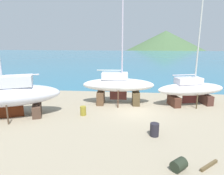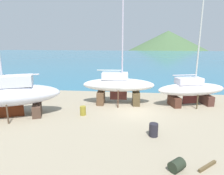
{
  "view_description": "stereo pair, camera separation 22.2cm",
  "coord_description": "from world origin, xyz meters",
  "px_view_note": "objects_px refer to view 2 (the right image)",
  "views": [
    {
      "loc": [
        -0.38,
        -17.79,
        6.5
      ],
      "look_at": [
        -2.22,
        0.79,
        2.06
      ],
      "focal_mm": 32.38,
      "sensor_mm": 36.0,
      "label": 1
    },
    {
      "loc": [
        -0.16,
        -17.77,
        6.5
      ],
      "look_at": [
        -2.22,
        0.79,
        2.06
      ],
      "focal_mm": 32.38,
      "sensor_mm": 36.0,
      "label": 2
    }
  ],
  "objects_px": {
    "sailboat_small_center": "(10,95)",
    "barrel_tar_black": "(43,96)",
    "sailboat_large_starboard": "(191,89)",
    "sailboat_far_slipway": "(118,85)",
    "barrel_rust_far": "(177,165)",
    "barrel_tipped_center": "(83,111)",
    "barrel_tipped_right": "(154,130)"
  },
  "relations": [
    {
      "from": "barrel_tipped_center",
      "to": "barrel_tar_black",
      "type": "bearing_deg",
      "value": 144.21
    },
    {
      "from": "sailboat_small_center",
      "to": "sailboat_far_slipway",
      "type": "xyz_separation_m",
      "value": [
        8.76,
        4.68,
        -0.0
      ]
    },
    {
      "from": "sailboat_far_slipway",
      "to": "barrel_tipped_right",
      "type": "height_order",
      "value": "sailboat_far_slipway"
    },
    {
      "from": "sailboat_large_starboard",
      "to": "barrel_tipped_center",
      "type": "bearing_deg",
      "value": -174.02
    },
    {
      "from": "barrel_tipped_right",
      "to": "barrel_rust_far",
      "type": "bearing_deg",
      "value": -77.17
    },
    {
      "from": "sailboat_far_slipway",
      "to": "barrel_tar_black",
      "type": "relative_size",
      "value": 16.32
    },
    {
      "from": "barrel_rust_far",
      "to": "barrel_tipped_center",
      "type": "relative_size",
      "value": 0.93
    },
    {
      "from": "sailboat_large_starboard",
      "to": "sailboat_far_slipway",
      "type": "bearing_deg",
      "value": 167.55
    },
    {
      "from": "sailboat_large_starboard",
      "to": "sailboat_far_slipway",
      "type": "xyz_separation_m",
      "value": [
        -7.31,
        -0.37,
        0.31
      ]
    },
    {
      "from": "sailboat_small_center",
      "to": "barrel_tipped_right",
      "type": "xyz_separation_m",
      "value": [
        11.77,
        -2.28,
        -1.52
      ]
    },
    {
      "from": "sailboat_far_slipway",
      "to": "barrel_rust_far",
      "type": "height_order",
      "value": "sailboat_far_slipway"
    },
    {
      "from": "sailboat_far_slipway",
      "to": "sailboat_large_starboard",
      "type": "bearing_deg",
      "value": -0.09
    },
    {
      "from": "sailboat_large_starboard",
      "to": "barrel_tipped_center",
      "type": "height_order",
      "value": "sailboat_large_starboard"
    },
    {
      "from": "barrel_rust_far",
      "to": "barrel_tar_black",
      "type": "distance_m",
      "value": 16.5
    },
    {
      "from": "sailboat_small_center",
      "to": "sailboat_far_slipway",
      "type": "relative_size",
      "value": 1.05
    },
    {
      "from": "sailboat_large_starboard",
      "to": "barrel_tipped_right",
      "type": "bearing_deg",
      "value": -135.74
    },
    {
      "from": "sailboat_large_starboard",
      "to": "barrel_rust_far",
      "type": "xyz_separation_m",
      "value": [
        -3.46,
        -11.03,
        -1.36
      ]
    },
    {
      "from": "sailboat_large_starboard",
      "to": "sailboat_far_slipway",
      "type": "distance_m",
      "value": 7.33
    },
    {
      "from": "barrel_tar_black",
      "to": "barrel_rust_far",
      "type": "bearing_deg",
      "value": -42.2
    },
    {
      "from": "sailboat_far_slipway",
      "to": "barrel_tar_black",
      "type": "height_order",
      "value": "sailboat_far_slipway"
    },
    {
      "from": "sailboat_small_center",
      "to": "barrel_tipped_right",
      "type": "distance_m",
      "value": 12.08
    },
    {
      "from": "sailboat_small_center",
      "to": "barrel_tipped_right",
      "type": "height_order",
      "value": "sailboat_small_center"
    },
    {
      "from": "sailboat_small_center",
      "to": "barrel_tar_black",
      "type": "xyz_separation_m",
      "value": [
        0.39,
        5.1,
        -1.58
      ]
    },
    {
      "from": "barrel_rust_far",
      "to": "barrel_tipped_right",
      "type": "distance_m",
      "value": 3.8
    },
    {
      "from": "barrel_rust_far",
      "to": "sailboat_large_starboard",
      "type": "bearing_deg",
      "value": 72.61
    },
    {
      "from": "sailboat_small_center",
      "to": "barrel_tar_black",
      "type": "distance_m",
      "value": 5.35
    },
    {
      "from": "barrel_tar_black",
      "to": "sailboat_small_center",
      "type": "bearing_deg",
      "value": -94.35
    },
    {
      "from": "barrel_rust_far",
      "to": "barrel_tipped_center",
      "type": "bearing_deg",
      "value": 133.29
    },
    {
      "from": "barrel_rust_far",
      "to": "barrel_tar_black",
      "type": "xyz_separation_m",
      "value": [
        -12.22,
        11.09,
        0.1
      ]
    },
    {
      "from": "sailboat_far_slipway",
      "to": "barrel_tipped_right",
      "type": "xyz_separation_m",
      "value": [
        3.01,
        -6.96,
        -1.52
      ]
    },
    {
      "from": "sailboat_large_starboard",
      "to": "barrel_tar_black",
      "type": "relative_size",
      "value": 15.0
    },
    {
      "from": "barrel_tipped_right",
      "to": "barrel_tipped_center",
      "type": "relative_size",
      "value": 1.14
    }
  ]
}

